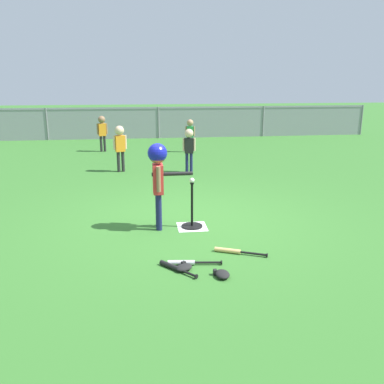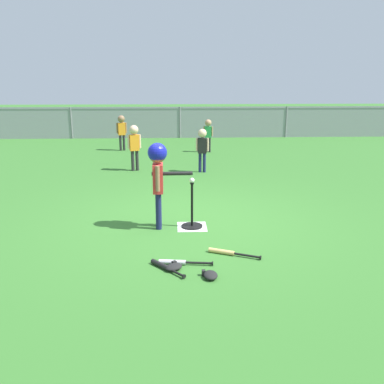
% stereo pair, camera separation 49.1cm
% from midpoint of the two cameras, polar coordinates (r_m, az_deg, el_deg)
% --- Properties ---
extents(ground_plane, '(60.00, 60.00, 0.00)m').
position_cam_midpoint_polar(ground_plane, '(6.66, 2.07, -3.94)').
color(ground_plane, '#336B28').
extents(home_plate, '(0.44, 0.44, 0.01)m').
position_cam_midpoint_polar(home_plate, '(6.39, 2.21, -4.75)').
color(home_plate, white).
rests_on(home_plate, ground_plane).
extents(batting_tee, '(0.32, 0.32, 0.69)m').
position_cam_midpoint_polar(batting_tee, '(6.35, 2.22, -3.85)').
color(batting_tee, black).
rests_on(batting_tee, ground_plane).
extents(baseball_on_tee, '(0.07, 0.07, 0.07)m').
position_cam_midpoint_polar(baseball_on_tee, '(6.18, 2.28, 1.58)').
color(baseball_on_tee, white).
rests_on(baseball_on_tee, batting_tee).
extents(batter_child, '(0.65, 0.37, 1.29)m').
position_cam_midpoint_polar(batter_child, '(6.11, -2.33, 3.24)').
color(batter_child, '#191E4C').
rests_on(batter_child, ground_plane).
extents(fielder_deep_center, '(0.29, 0.20, 0.99)m').
position_cam_midpoint_polar(fielder_deep_center, '(12.72, 3.32, 8.23)').
color(fielder_deep_center, '#262626').
rests_on(fielder_deep_center, ground_plane).
extents(fielder_deep_left, '(0.31, 0.20, 1.03)m').
position_cam_midpoint_polar(fielder_deep_left, '(9.95, 2.83, 6.44)').
color(fielder_deep_left, '#191E4C').
rests_on(fielder_deep_left, ground_plane).
extents(fielder_deep_right, '(0.31, 0.21, 1.08)m').
position_cam_midpoint_polar(fielder_deep_right, '(13.15, -8.48, 8.58)').
color(fielder_deep_right, '#262626').
rests_on(fielder_deep_right, ground_plane).
extents(fielder_near_left, '(0.32, 0.22, 1.10)m').
position_cam_midpoint_polar(fielder_near_left, '(10.18, -6.48, 6.81)').
color(fielder_near_left, '#262626').
rests_on(fielder_near_left, ground_plane).
extents(spare_bat_silver, '(0.66, 0.13, 0.06)m').
position_cam_midpoint_polar(spare_bat_silver, '(5.15, 0.85, -9.56)').
color(spare_bat_silver, silver).
rests_on(spare_bat_silver, ground_plane).
extents(spare_bat_wood, '(0.65, 0.33, 0.06)m').
position_cam_midpoint_polar(spare_bat_wood, '(5.46, 7.35, -8.17)').
color(spare_bat_wood, '#DBB266').
rests_on(spare_bat_wood, ground_plane).
extents(spare_bat_black, '(0.42, 0.47, 0.06)m').
position_cam_midpoint_polar(spare_bat_black, '(5.05, -1.11, -10.09)').
color(spare_bat_black, black).
rests_on(spare_bat_black, ground_plane).
extents(glove_by_plate, '(0.18, 0.22, 0.07)m').
position_cam_midpoint_polar(glove_by_plate, '(4.85, 5.44, -11.20)').
color(glove_by_plate, black).
rests_on(glove_by_plate, ground_plane).
extents(glove_near_bats, '(0.27, 0.26, 0.07)m').
position_cam_midpoint_polar(glove_near_bats, '(5.02, 0.36, -10.17)').
color(glove_near_bats, black).
rests_on(glove_near_bats, ground_plane).
extents(outfield_fence, '(16.06, 0.06, 1.15)m').
position_cam_midpoint_polar(outfield_fence, '(15.82, -0.75, 9.57)').
color(outfield_fence, slate).
rests_on(outfield_fence, ground_plane).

